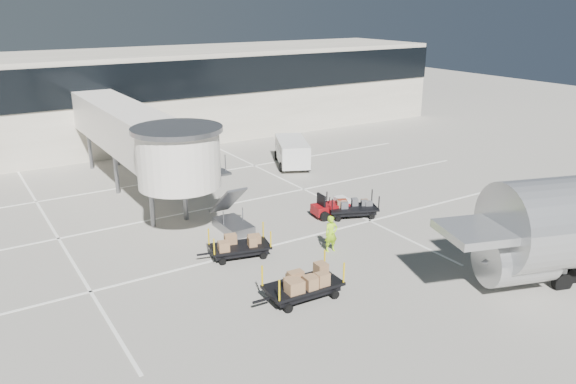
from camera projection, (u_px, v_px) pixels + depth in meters
name	position (u px, v px, depth m)	size (l,w,h in m)	color
ground	(303.00, 257.00, 28.26)	(140.00, 140.00, 0.00)	#A8A396
lane_markings	(213.00, 205.00, 35.40)	(40.00, 30.00, 0.02)	white
terminal	(118.00, 97.00, 50.79)	(64.00, 12.11, 15.20)	beige
jet_bridge	(141.00, 137.00, 34.72)	(5.70, 20.40, 6.03)	white
baggage_tug	(331.00, 207.00, 33.57)	(2.31, 1.60, 1.45)	maroon
suitcase_cart	(352.00, 208.00, 33.46)	(3.65, 2.48, 1.42)	black
box_cart_near	(307.00, 283.00, 24.22)	(4.12, 1.78, 1.60)	black
box_cart_far	(239.00, 247.00, 28.15)	(3.75, 2.13, 1.44)	black
ground_worker	(331.00, 234.00, 28.62)	(0.70, 0.46, 1.92)	#A0E418
minivan	(292.00, 150.00, 44.06)	(4.14, 5.67, 2.00)	white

